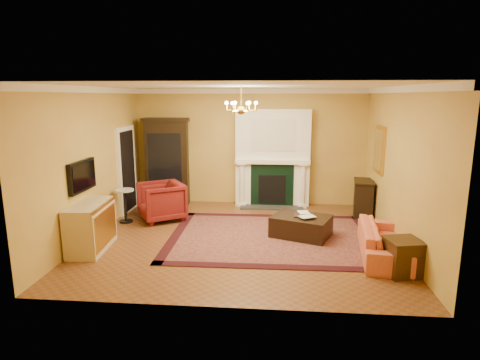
# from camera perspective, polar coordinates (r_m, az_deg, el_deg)

# --- Properties ---
(floor) EXTENTS (6.00, 5.50, 0.02)m
(floor) POSITION_cam_1_polar(r_m,az_deg,el_deg) (8.22, 0.15, -8.28)
(floor) COLOR brown
(floor) RESTS_ON ground
(ceiling) EXTENTS (6.00, 5.50, 0.02)m
(ceiling) POSITION_cam_1_polar(r_m,az_deg,el_deg) (7.72, 0.16, 13.28)
(ceiling) COLOR white
(ceiling) RESTS_ON wall_back
(wall_back) EXTENTS (6.00, 0.02, 3.00)m
(wall_back) POSITION_cam_1_polar(r_m,az_deg,el_deg) (10.55, 1.41, 4.67)
(wall_back) COLOR gold
(wall_back) RESTS_ON floor
(wall_front) EXTENTS (6.00, 0.02, 3.00)m
(wall_front) POSITION_cam_1_polar(r_m,az_deg,el_deg) (5.14, -2.41, -3.01)
(wall_front) COLOR gold
(wall_front) RESTS_ON floor
(wall_left) EXTENTS (0.02, 5.50, 3.00)m
(wall_left) POSITION_cam_1_polar(r_m,az_deg,el_deg) (8.61, -20.24, 2.32)
(wall_left) COLOR gold
(wall_left) RESTS_ON floor
(wall_right) EXTENTS (0.02, 5.50, 3.00)m
(wall_right) POSITION_cam_1_polar(r_m,az_deg,el_deg) (8.15, 21.75, 1.70)
(wall_right) COLOR gold
(wall_right) RESTS_ON floor
(fireplace) EXTENTS (1.90, 0.70, 2.50)m
(fireplace) POSITION_cam_1_polar(r_m,az_deg,el_deg) (10.39, 4.65, 2.82)
(fireplace) COLOR white
(fireplace) RESTS_ON wall_back
(crown_molding) EXTENTS (6.00, 5.50, 0.12)m
(crown_molding) POSITION_cam_1_polar(r_m,az_deg,el_deg) (8.67, 0.70, 12.66)
(crown_molding) COLOR white
(crown_molding) RESTS_ON ceiling
(doorway) EXTENTS (0.08, 1.05, 2.10)m
(doorway) POSITION_cam_1_polar(r_m,az_deg,el_deg) (10.21, -15.78, 1.40)
(doorway) COLOR white
(doorway) RESTS_ON wall_left
(tv_panel) EXTENTS (0.09, 0.95, 0.58)m
(tv_panel) POSITION_cam_1_polar(r_m,az_deg,el_deg) (8.08, -21.53, 0.55)
(tv_panel) COLOR black
(tv_panel) RESTS_ON wall_left
(gilt_mirror) EXTENTS (0.06, 0.76, 1.05)m
(gilt_mirror) POSITION_cam_1_polar(r_m,az_deg,el_deg) (9.46, 19.18, 4.10)
(gilt_mirror) COLOR gold
(gilt_mirror) RESTS_ON wall_right
(chandelier) EXTENTS (0.63, 0.55, 0.53)m
(chandelier) POSITION_cam_1_polar(r_m,az_deg,el_deg) (7.72, 0.16, 10.29)
(chandelier) COLOR #B99232
(chandelier) RESTS_ON ceiling
(oriental_rug) EXTENTS (4.18, 3.16, 0.02)m
(oriental_rug) POSITION_cam_1_polar(r_m,az_deg,el_deg) (8.25, 4.59, -8.09)
(oriental_rug) COLOR #410D18
(oriental_rug) RESTS_ON floor
(china_cabinet) EXTENTS (1.13, 0.60, 2.17)m
(china_cabinet) POSITION_cam_1_polar(r_m,az_deg,el_deg) (10.70, -10.27, 2.34)
(china_cabinet) COLOR black
(china_cabinet) RESTS_ON floor
(wingback_armchair) EXTENTS (1.24, 1.26, 0.96)m
(wingback_armchair) POSITION_cam_1_polar(r_m,az_deg,el_deg) (9.42, -11.13, -2.74)
(wingback_armchair) COLOR maroon
(wingback_armchair) RESTS_ON floor
(pedestal_table) EXTENTS (0.43, 0.43, 0.76)m
(pedestal_table) POSITION_cam_1_polar(r_m,az_deg,el_deg) (9.43, -16.04, -3.21)
(pedestal_table) COLOR black
(pedestal_table) RESTS_ON floor
(commode) EXTENTS (0.65, 1.23, 0.89)m
(commode) POSITION_cam_1_polar(r_m,az_deg,el_deg) (7.98, -20.45, -6.23)
(commode) COLOR #CAB794
(commode) RESTS_ON floor
(coral_sofa) EXTENTS (0.80, 1.98, 0.75)m
(coral_sofa) POSITION_cam_1_polar(r_m,az_deg,el_deg) (7.64, 19.76, -7.52)
(coral_sofa) COLOR #E86A49
(coral_sofa) RESTS_ON floor
(end_table) EXTENTS (0.57, 0.57, 0.56)m
(end_table) POSITION_cam_1_polar(r_m,az_deg,el_deg) (7.03, 22.13, -10.23)
(end_table) COLOR #35220E
(end_table) RESTS_ON floor
(console_table) EXTENTS (0.55, 0.80, 0.83)m
(console_table) POSITION_cam_1_polar(r_m,az_deg,el_deg) (10.03, 17.11, -2.56)
(console_table) COLOR black
(console_table) RESTS_ON floor
(leather_ottoman) EXTENTS (1.34, 1.17, 0.42)m
(leather_ottoman) POSITION_cam_1_polar(r_m,az_deg,el_deg) (8.31, 8.69, -6.47)
(leather_ottoman) COLOR black
(leather_ottoman) RESTS_ON oriental_rug
(ottoman_tray) EXTENTS (0.42, 0.33, 0.03)m
(ottoman_tray) POSITION_cam_1_polar(r_m,az_deg,el_deg) (8.26, 9.10, -4.99)
(ottoman_tray) COLOR black
(ottoman_tray) RESTS_ON leather_ottoman
(book_a) EXTENTS (0.21, 0.07, 0.28)m
(book_a) POSITION_cam_1_polar(r_m,az_deg,el_deg) (8.29, 8.37, -3.79)
(book_a) COLOR gray
(book_a) RESTS_ON ottoman_tray
(book_b) EXTENTS (0.12, 0.21, 0.31)m
(book_b) POSITION_cam_1_polar(r_m,az_deg,el_deg) (8.15, 9.17, -4.02)
(book_b) COLOR gray
(book_b) RESTS_ON ottoman_tray
(topiary_left) EXTENTS (0.16, 0.16, 0.42)m
(topiary_left) POSITION_cam_1_polar(r_m,az_deg,el_deg) (10.33, 1.52, 4.30)
(topiary_left) COLOR gray
(topiary_left) RESTS_ON fireplace
(topiary_right) EXTENTS (0.15, 0.15, 0.41)m
(topiary_right) POSITION_cam_1_polar(r_m,az_deg,el_deg) (10.32, 7.67, 4.17)
(topiary_right) COLOR gray
(topiary_right) RESTS_ON fireplace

